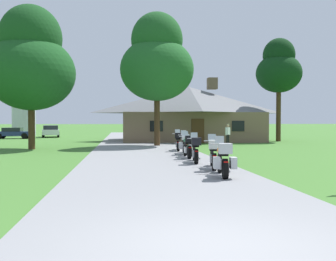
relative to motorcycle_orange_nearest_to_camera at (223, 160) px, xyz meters
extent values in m
plane|color=#42752D|center=(-1.93, 13.26, -0.61)|extent=(500.00, 500.00, 0.00)
cube|color=gray|center=(-1.93, 11.26, -0.58)|extent=(6.40, 80.00, 0.06)
cylinder|color=black|center=(0.13, 0.95, -0.23)|extent=(0.19, 0.65, 0.64)
cylinder|color=black|center=(-0.06, -0.47, -0.23)|extent=(0.24, 0.65, 0.64)
cube|color=silver|center=(0.03, 0.22, -0.17)|extent=(0.33, 0.59, 0.30)
ellipsoid|color=orange|center=(0.06, 0.48, 0.28)|extent=(0.37, 0.56, 0.26)
cube|color=black|center=(0.00, 0.02, 0.19)|extent=(0.35, 0.55, 0.10)
cylinder|color=silver|center=(0.12, 0.91, 0.47)|extent=(0.66, 0.12, 0.03)
cylinder|color=silver|center=(0.13, 0.95, 0.13)|extent=(0.09, 0.24, 0.73)
cube|color=#B2BCC6|center=(0.13, 1.01, 0.61)|extent=(0.33, 0.15, 0.27)
sphere|color=silver|center=(0.12, 0.91, 0.33)|extent=(0.11, 0.11, 0.11)
cube|color=#B7B7BC|center=(-0.07, -0.52, 0.41)|extent=(0.44, 0.41, 0.32)
cube|color=red|center=(-0.09, -0.69, 0.00)|extent=(0.14, 0.05, 0.06)
cylinder|color=silver|center=(0.12, -0.17, -0.33)|extent=(0.14, 0.55, 0.07)
cube|color=#B7B7BC|center=(-0.32, -0.39, -0.05)|extent=(0.25, 0.42, 0.36)
cube|color=#B7B7BC|center=(0.20, -0.46, -0.05)|extent=(0.25, 0.42, 0.36)
cylinder|color=black|center=(0.34, 3.01, -0.23)|extent=(0.22, 0.65, 0.64)
cylinder|color=black|center=(0.09, 1.59, -0.23)|extent=(0.26, 0.66, 0.64)
cube|color=silver|center=(0.21, 2.28, -0.17)|extent=(0.35, 0.60, 0.30)
ellipsoid|color=black|center=(0.26, 2.54, 0.28)|extent=(0.39, 0.56, 0.26)
cube|color=black|center=(0.18, 2.09, 0.19)|extent=(0.37, 0.56, 0.10)
cylinder|color=silver|center=(0.33, 2.97, 0.47)|extent=(0.66, 0.15, 0.03)
cylinder|color=silver|center=(0.34, 3.01, 0.13)|extent=(0.10, 0.24, 0.73)
cube|color=#B2BCC6|center=(0.35, 3.07, 0.61)|extent=(0.33, 0.16, 0.27)
sphere|color=silver|center=(0.33, 2.97, 0.33)|extent=(0.11, 0.11, 0.11)
cube|color=silver|center=(0.08, 1.54, 0.41)|extent=(0.46, 0.42, 0.32)
cube|color=red|center=(0.05, 1.38, 0.00)|extent=(0.14, 0.05, 0.06)
cylinder|color=silver|center=(0.28, 1.88, -0.33)|extent=(0.17, 0.55, 0.07)
cylinder|color=black|center=(0.02, 5.24, -0.23)|extent=(0.19, 0.65, 0.64)
cylinder|color=black|center=(-0.15, 3.81, -0.23)|extent=(0.23, 0.65, 0.64)
cube|color=silver|center=(-0.07, 4.51, -0.17)|extent=(0.33, 0.59, 0.30)
ellipsoid|color=black|center=(-0.04, 4.77, 0.28)|extent=(0.36, 0.55, 0.26)
cube|color=black|center=(-0.09, 4.31, 0.19)|extent=(0.34, 0.55, 0.10)
cylinder|color=silver|center=(0.02, 5.20, 0.47)|extent=(0.66, 0.11, 0.03)
cylinder|color=silver|center=(0.02, 5.24, 0.13)|extent=(0.09, 0.24, 0.73)
cube|color=#B2BCC6|center=(0.03, 5.30, 0.61)|extent=(0.33, 0.15, 0.27)
sphere|color=silver|center=(0.02, 5.20, 0.33)|extent=(0.11, 0.11, 0.11)
cube|color=black|center=(-0.16, 3.76, 0.41)|extent=(0.44, 0.41, 0.32)
cube|color=red|center=(-0.18, 3.59, 0.00)|extent=(0.14, 0.05, 0.06)
cylinder|color=silver|center=(0.02, 4.11, -0.33)|extent=(0.14, 0.55, 0.07)
cylinder|color=black|center=(-0.02, 7.51, -0.23)|extent=(0.12, 0.64, 0.64)
cylinder|color=black|center=(-0.05, 6.07, -0.23)|extent=(0.17, 0.64, 0.64)
cube|color=silver|center=(-0.04, 6.77, -0.17)|extent=(0.27, 0.57, 0.30)
ellipsoid|color=#195B33|center=(-0.03, 7.03, 0.28)|extent=(0.31, 0.53, 0.26)
cube|color=black|center=(-0.04, 6.57, 0.19)|extent=(0.29, 0.53, 0.10)
cylinder|color=silver|center=(-0.02, 7.47, 0.47)|extent=(0.66, 0.05, 0.03)
cylinder|color=silver|center=(-0.02, 7.51, 0.13)|extent=(0.06, 0.24, 0.73)
cube|color=#B2BCC6|center=(-0.02, 7.57, 0.61)|extent=(0.32, 0.12, 0.27)
sphere|color=silver|center=(-0.02, 7.47, 0.33)|extent=(0.11, 0.11, 0.11)
cube|color=black|center=(-0.06, 6.02, 0.41)|extent=(0.41, 0.37, 0.32)
cube|color=red|center=(-0.06, 5.85, 0.00)|extent=(0.14, 0.03, 0.06)
cylinder|color=silver|center=(0.09, 6.38, -0.33)|extent=(0.08, 0.55, 0.07)
cylinder|color=black|center=(0.26, 9.76, -0.23)|extent=(0.17, 0.65, 0.64)
cylinder|color=black|center=(0.13, 8.33, -0.23)|extent=(0.21, 0.65, 0.64)
cube|color=silver|center=(0.19, 9.03, -0.17)|extent=(0.31, 0.58, 0.30)
ellipsoid|color=orange|center=(0.22, 9.29, 0.28)|extent=(0.35, 0.55, 0.26)
cube|color=black|center=(0.17, 8.83, 0.19)|extent=(0.33, 0.54, 0.10)
cylinder|color=silver|center=(0.26, 9.72, 0.47)|extent=(0.66, 0.09, 0.03)
cylinder|color=silver|center=(0.26, 9.76, 0.13)|extent=(0.08, 0.24, 0.73)
cube|color=#B2BCC6|center=(0.27, 9.82, 0.61)|extent=(0.33, 0.14, 0.27)
sphere|color=silver|center=(0.26, 9.72, 0.33)|extent=(0.11, 0.11, 0.11)
cube|color=#B7B7BC|center=(0.12, 8.28, 0.41)|extent=(0.43, 0.40, 0.32)
cube|color=red|center=(0.11, 8.11, 0.00)|extent=(0.14, 0.04, 0.06)
cylinder|color=silver|center=(0.30, 8.64, -0.33)|extent=(0.12, 0.55, 0.07)
cube|color=#B7B7BC|center=(-0.13, 8.40, -0.05)|extent=(0.24, 0.42, 0.36)
cube|color=#B7B7BC|center=(0.39, 8.36, -0.05)|extent=(0.24, 0.42, 0.36)
cylinder|color=black|center=(0.24, 12.15, -0.23)|extent=(0.18, 0.65, 0.64)
cylinder|color=black|center=(0.08, 10.72, -0.23)|extent=(0.22, 0.65, 0.64)
cube|color=silver|center=(0.16, 11.42, -0.17)|extent=(0.32, 0.59, 0.30)
ellipsoid|color=#B2B5BC|center=(0.19, 11.68, 0.28)|extent=(0.36, 0.55, 0.26)
cube|color=black|center=(0.14, 11.22, 0.19)|extent=(0.34, 0.55, 0.10)
cylinder|color=silver|center=(0.24, 12.11, 0.47)|extent=(0.66, 0.11, 0.03)
cylinder|color=silver|center=(0.24, 12.15, 0.13)|extent=(0.09, 0.24, 0.73)
cube|color=#B2BCC6|center=(0.25, 12.21, 0.61)|extent=(0.33, 0.14, 0.27)
sphere|color=silver|center=(0.24, 12.11, 0.33)|extent=(0.11, 0.11, 0.11)
cube|color=black|center=(0.07, 10.67, 0.41)|extent=(0.44, 0.40, 0.32)
cube|color=red|center=(0.06, 10.50, 0.00)|extent=(0.14, 0.05, 0.06)
cylinder|color=silver|center=(0.25, 11.02, -0.33)|extent=(0.13, 0.55, 0.07)
cube|color=brown|center=(3.10, 24.15, 0.73)|extent=(12.66, 8.60, 2.68)
pyramid|color=slate|center=(3.10, 24.15, 3.33)|extent=(13.42, 9.12, 2.51)
cube|color=brown|center=(5.38, 24.15, 4.93)|extent=(0.90, 0.90, 1.10)
cube|color=#472D19|center=(3.10, 19.82, 0.44)|extent=(1.10, 0.08, 2.10)
cube|color=black|center=(-0.45, 19.82, 0.87)|extent=(1.10, 0.06, 0.90)
cube|color=black|center=(6.64, 19.82, 0.87)|extent=(1.10, 0.06, 0.90)
cylinder|color=black|center=(4.82, 16.42, -0.18)|extent=(0.14, 0.14, 0.86)
cylinder|color=black|center=(4.69, 16.30, -0.18)|extent=(0.14, 0.14, 0.86)
cube|color=silver|center=(4.75, 16.36, 0.53)|extent=(0.41, 0.41, 0.56)
cylinder|color=silver|center=(4.92, 16.51, 0.51)|extent=(0.09, 0.09, 0.58)
cylinder|color=silver|center=(4.58, 16.20, 0.51)|extent=(0.09, 0.09, 0.58)
sphere|color=tan|center=(4.75, 16.36, 0.95)|extent=(0.21, 0.21, 0.21)
cylinder|color=#B2AD99|center=(4.75, 16.36, 1.05)|extent=(0.22, 0.22, 0.05)
cylinder|color=#422D19|center=(11.28, 22.21, 2.00)|extent=(0.44, 0.44, 5.21)
ellipsoid|color=#0F3314|center=(11.28, 22.21, 5.76)|extent=(4.24, 4.24, 3.60)
ellipsoid|color=black|center=(11.28, 22.21, 7.46)|extent=(2.97, 2.97, 3.18)
cylinder|color=#422D19|center=(-0.70, 16.43, 1.51)|extent=(0.44, 0.44, 4.24)
ellipsoid|color=#1E5623|center=(-0.70, 16.43, 5.15)|extent=(5.52, 5.52, 4.69)
ellipsoid|color=#1B4E20|center=(-0.70, 16.43, 7.36)|extent=(3.86, 3.86, 4.14)
cylinder|color=#422D19|center=(-9.33, 14.28, 1.13)|extent=(0.44, 0.44, 3.49)
ellipsoid|color=#194C1E|center=(-9.33, 14.28, 4.48)|extent=(5.84, 5.84, 4.96)
ellipsoid|color=#16441B|center=(-9.33, 14.28, 6.82)|extent=(4.09, 4.09, 4.38)
cylinder|color=#B2B7BC|center=(-16.09, 39.51, 3.14)|extent=(2.95, 2.95, 7.49)
cone|color=#999EA3|center=(-16.09, 39.51, 7.25)|extent=(3.01, 3.01, 0.74)
cylinder|color=gray|center=(-16.09, 39.51, 3.14)|extent=(3.04, 3.04, 0.15)
cube|color=silver|center=(-11.77, 34.53, 0.01)|extent=(2.60, 4.85, 0.60)
cube|color=black|center=(-11.73, 34.33, 0.55)|extent=(2.15, 3.45, 0.48)
cylinder|color=black|center=(-12.84, 35.79, -0.29)|extent=(0.33, 0.67, 0.64)
cylinder|color=black|center=(-11.18, 36.08, -0.29)|extent=(0.33, 0.67, 0.64)
cylinder|color=black|center=(-12.35, 32.98, -0.29)|extent=(0.33, 0.67, 0.64)
cylinder|color=black|center=(-10.69, 33.27, -0.29)|extent=(0.33, 0.67, 0.64)
cube|color=navy|center=(-15.05, 30.93, -0.06)|extent=(4.27, 2.01, 0.46)
cube|color=black|center=(-15.15, 30.93, 0.38)|extent=(1.96, 1.70, 0.42)
cylinder|color=black|center=(-16.38, 31.72, -0.29)|extent=(0.65, 0.25, 0.64)
cylinder|color=black|center=(-13.71, 30.14, -0.29)|extent=(0.65, 0.25, 0.64)
cylinder|color=black|center=(-13.78, 31.83, -0.29)|extent=(0.65, 0.25, 0.64)
camera|label=1|loc=(-3.27, -12.14, 1.26)|focal=40.81mm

